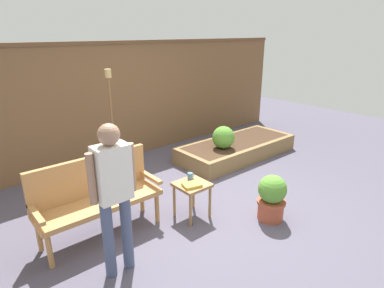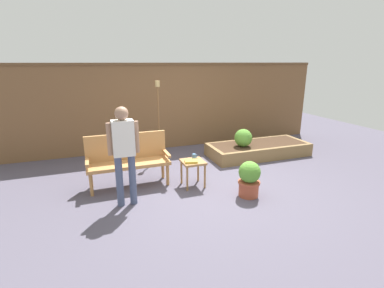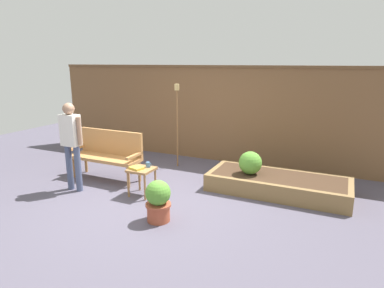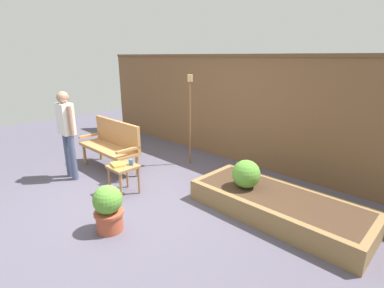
{
  "view_description": "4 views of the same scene",
  "coord_description": "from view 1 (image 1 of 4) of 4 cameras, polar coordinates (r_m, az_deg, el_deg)",
  "views": [
    {
      "loc": [
        -2.7,
        -2.77,
        2.32
      ],
      "look_at": [
        0.41,
        0.91,
        0.63
      ],
      "focal_mm": 30.21,
      "sensor_mm": 36.0,
      "label": 1
    },
    {
      "loc": [
        -1.93,
        -4.4,
        2.18
      ],
      "look_at": [
        -0.07,
        0.74,
        0.59
      ],
      "focal_mm": 26.47,
      "sensor_mm": 36.0,
      "label": 2
    },
    {
      "loc": [
        2.75,
        -4.4,
        2.23
      ],
      "look_at": [
        0.5,
        0.4,
        0.92
      ],
      "focal_mm": 31.07,
      "sensor_mm": 36.0,
      "label": 3
    },
    {
      "loc": [
        3.41,
        -2.18,
        2.12
      ],
      "look_at": [
        0.29,
        1.02,
        0.75
      ],
      "focal_mm": 26.94,
      "sensor_mm": 36.0,
      "label": 4
    }
  ],
  "objects": [
    {
      "name": "book_on_table",
      "position": [
        4.07,
        -0.03,
        -7.26
      ],
      "size": [
        0.25,
        0.22,
        0.04
      ],
      "primitive_type": "cube",
      "rotation": [
        0.0,
        0.0,
        -0.25
      ],
      "color": "gold",
      "rests_on": "side_table"
    },
    {
      "name": "potted_boxwood",
      "position": [
        4.3,
        13.89,
        -9.05
      ],
      "size": [
        0.37,
        0.37,
        0.61
      ],
      "color": "#A84C33",
      "rests_on": "ground_plane"
    },
    {
      "name": "tiki_torch",
      "position": [
        5.17,
        -14.15,
        6.42
      ],
      "size": [
        0.1,
        0.1,
        1.78
      ],
      "color": "brown",
      "rests_on": "ground_plane"
    },
    {
      "name": "raised_planter_bed",
      "position": [
        6.36,
        7.85,
        -0.78
      ],
      "size": [
        2.4,
        1.0,
        0.3
      ],
      "color": "olive",
      "rests_on": "ground_plane"
    },
    {
      "name": "shrub_near_bench",
      "position": [
        5.85,
        5.56,
        1.17
      ],
      "size": [
        0.41,
        0.41,
        0.41
      ],
      "color": "brown",
      "rests_on": "raised_planter_bed"
    },
    {
      "name": "garden_bench",
      "position": [
        3.98,
        -16.62,
        -8.04
      ],
      "size": [
        1.44,
        0.48,
        0.94
      ],
      "color": "#B77F47",
      "rests_on": "ground_plane"
    },
    {
      "name": "fence_back",
      "position": [
        6.13,
        -13.37,
        7.29
      ],
      "size": [
        8.4,
        0.14,
        2.16
      ],
      "color": "brown",
      "rests_on": "ground_plane"
    },
    {
      "name": "cup_on_table",
      "position": [
        4.24,
        -0.29,
        -5.68
      ],
      "size": [
        0.11,
        0.07,
        0.09
      ],
      "color": "teal",
      "rests_on": "side_table"
    },
    {
      "name": "person_by_bench",
      "position": [
        3.12,
        -13.68,
        -7.63
      ],
      "size": [
        0.47,
        0.2,
        1.56
      ],
      "color": "#475170",
      "rests_on": "ground_plane"
    },
    {
      "name": "ground_plane",
      "position": [
        4.51,
        3.52,
        -11.65
      ],
      "size": [
        14.0,
        14.0,
        0.0
      ],
      "primitive_type": "plane",
      "color": "#514C5B"
    },
    {
      "name": "side_table",
      "position": [
        4.19,
        -0.0,
        -7.98
      ],
      "size": [
        0.4,
        0.4,
        0.48
      ],
      "color": "#9E7042",
      "rests_on": "ground_plane"
    }
  ]
}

